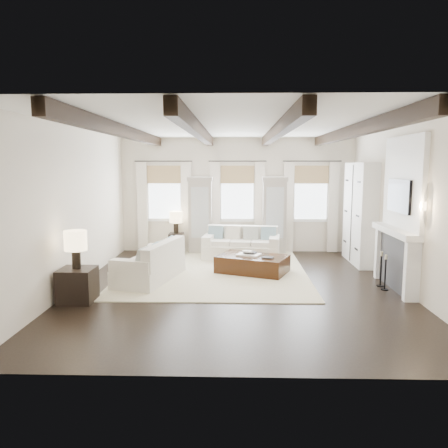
{
  "coord_description": "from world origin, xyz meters",
  "views": [
    {
      "loc": [
        -0.04,
        -8.53,
        2.44
      ],
      "look_at": [
        -0.3,
        1.01,
        1.15
      ],
      "focal_mm": 35.0,
      "sensor_mm": 36.0,
      "label": 1
    }
  ],
  "objects_px": {
    "sofa_left": "(153,264)",
    "ottoman": "(253,264)",
    "sofa_back": "(241,246)",
    "side_table_back": "(176,244)",
    "side_table_front": "(78,285)"
  },
  "relations": [
    {
      "from": "sofa_back",
      "to": "ottoman",
      "type": "distance_m",
      "value": 1.56
    },
    {
      "from": "side_table_front",
      "to": "sofa_back",
      "type": "bearing_deg",
      "value": 51.28
    },
    {
      "from": "sofa_back",
      "to": "ottoman",
      "type": "xyz_separation_m",
      "value": [
        0.24,
        -1.53,
        -0.14
      ]
    },
    {
      "from": "side_table_front",
      "to": "side_table_back",
      "type": "height_order",
      "value": "side_table_front"
    },
    {
      "from": "sofa_left",
      "to": "side_table_back",
      "type": "relative_size",
      "value": 3.62
    },
    {
      "from": "sofa_back",
      "to": "ottoman",
      "type": "height_order",
      "value": "sofa_back"
    },
    {
      "from": "ottoman",
      "to": "side_table_back",
      "type": "distance_m",
      "value": 2.88
    },
    {
      "from": "sofa_left",
      "to": "sofa_back",
      "type": "bearing_deg",
      "value": 49.5
    },
    {
      "from": "side_table_back",
      "to": "ottoman",
      "type": "bearing_deg",
      "value": -45.34
    },
    {
      "from": "sofa_left",
      "to": "side_table_back",
      "type": "bearing_deg",
      "value": 87.37
    },
    {
      "from": "sofa_left",
      "to": "ottoman",
      "type": "relative_size",
      "value": 1.39
    },
    {
      "from": "sofa_back",
      "to": "ottoman",
      "type": "bearing_deg",
      "value": -81.24
    },
    {
      "from": "sofa_left",
      "to": "ottoman",
      "type": "bearing_deg",
      "value": 18.2
    },
    {
      "from": "side_table_front",
      "to": "side_table_back",
      "type": "relative_size",
      "value": 1.04
    },
    {
      "from": "sofa_left",
      "to": "ottoman",
      "type": "distance_m",
      "value": 2.27
    }
  ]
}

